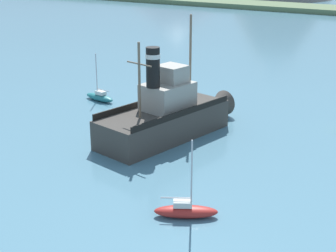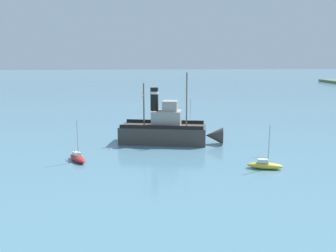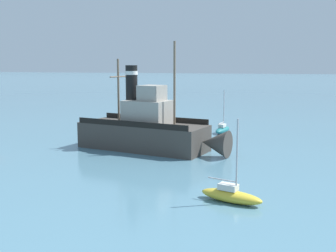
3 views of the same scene
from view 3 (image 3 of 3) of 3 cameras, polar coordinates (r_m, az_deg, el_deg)
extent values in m
plane|color=teal|center=(40.20, -2.93, -2.96)|extent=(600.00, 600.00, 0.00)
cube|color=#423D38|center=(39.44, -3.40, -1.42)|extent=(6.67, 12.63, 2.40)
cone|color=#423D38|center=(36.27, 6.36, -2.33)|extent=(2.78, 2.82, 2.35)
cube|color=#9E998E|center=(38.86, -2.80, 1.87)|extent=(3.73, 4.51, 2.20)
cube|color=#9E998E|center=(38.44, -2.18, 4.49)|extent=(2.55, 2.39, 1.40)
cylinder|color=black|center=(39.54, -4.96, 5.89)|extent=(1.10, 1.10, 3.20)
cylinder|color=silver|center=(39.51, -4.98, 7.18)|extent=(1.16, 1.16, 0.35)
cylinder|color=#75604C|center=(37.29, 0.88, 5.68)|extent=(0.20, 0.20, 7.50)
cylinder|color=#75604C|center=(40.42, -6.74, 4.78)|extent=(0.20, 0.20, 6.00)
cylinder|color=#75604C|center=(40.35, -6.77, 6.65)|extent=(2.57, 0.63, 0.12)
cube|color=black|center=(41.06, -1.85, 1.03)|extent=(2.36, 11.20, 0.50)
cube|color=black|center=(37.42, -5.14, 0.27)|extent=(2.36, 11.20, 0.50)
ellipsoid|color=gold|center=(24.93, 8.55, -9.40)|extent=(2.17, 3.96, 0.70)
cube|color=silver|center=(24.86, 8.16, -8.17)|extent=(0.94, 1.24, 0.36)
cylinder|color=#B7B7BC|center=(24.18, 9.32, -3.97)|extent=(0.10, 0.10, 4.20)
cylinder|color=#B7B7BC|center=(24.92, 7.34, -7.22)|extent=(0.61, 1.74, 0.08)
ellipsoid|color=#23757A|center=(49.08, 7.41, -0.52)|extent=(3.93, 1.69, 0.70)
cube|color=silver|center=(48.82, 7.34, 0.06)|extent=(1.19, 0.81, 0.36)
cylinder|color=#B7B7BC|center=(49.05, 7.57, 2.36)|extent=(0.10, 0.10, 4.20)
cylinder|color=#B7B7BC|center=(48.39, 7.20, 0.43)|extent=(1.79, 0.37, 0.08)
camera|label=1|loc=(50.43, -57.17, 13.04)|focal=55.00mm
camera|label=2|loc=(21.51, -110.75, 7.80)|focal=38.00mm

